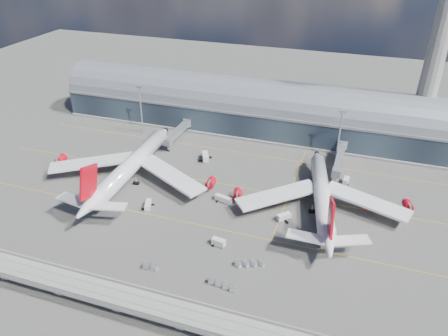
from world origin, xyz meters
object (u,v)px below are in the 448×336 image
(floodlight_mast_right, at_px, (339,136))
(cargo_train_2, at_px, (250,264))
(service_truck_3, at_px, (284,217))
(control_tower, at_px, (439,42))
(service_truck_1, at_px, (219,242))
(service_truck_5, at_px, (205,157))
(airliner_right, at_px, (322,197))
(service_truck_0, at_px, (148,205))
(cargo_train_1, at_px, (222,285))
(service_truck_2, at_px, (223,199))
(airliner_left, at_px, (129,167))
(floodlight_mast_left, at_px, (141,109))
(service_truck_4, at_px, (346,181))
(cargo_train_0, at_px, (150,267))

(floodlight_mast_right, relative_size, cargo_train_2, 2.60)
(service_truck_3, bearing_deg, control_tower, 103.64)
(service_truck_1, relative_size, service_truck_5, 0.69)
(service_truck_3, bearing_deg, floodlight_mast_right, 120.32)
(airliner_right, distance_m, service_truck_5, 61.51)
(service_truck_0, distance_m, service_truck_3, 52.76)
(floodlight_mast_right, relative_size, cargo_train_1, 2.61)
(service_truck_2, height_order, cargo_train_2, service_truck_2)
(service_truck_3, xyz_separation_m, cargo_train_2, (-5.16, -28.28, -0.47))
(control_tower, distance_m, airliner_left, 145.11)
(floodlight_mast_left, xyz_separation_m, airliner_right, (98.68, -40.66, -7.72))
(airliner_right, relative_size, service_truck_4, 15.33)
(service_truck_0, bearing_deg, cargo_train_0, -80.23)
(service_truck_4, bearing_deg, control_tower, 65.18)
(control_tower, bearing_deg, floodlight_mast_left, -168.28)
(airliner_left, relative_size, service_truck_3, 14.83)
(control_tower, xyz_separation_m, floodlight_mast_left, (-135.00, -28.00, -38.00))
(control_tower, bearing_deg, service_truck_4, -122.29)
(airliner_left, bearing_deg, service_truck_0, -45.75)
(control_tower, distance_m, floodlight_mast_right, 58.76)
(service_truck_2, relative_size, service_truck_5, 1.01)
(service_truck_2, bearing_deg, floodlight_mast_left, 65.21)
(control_tower, xyz_separation_m, service_truck_2, (-73.79, -75.80, -50.29))
(floodlight_mast_left, distance_m, service_truck_5, 46.91)
(airliner_right, relative_size, service_truck_1, 14.25)
(airliner_right, bearing_deg, service_truck_1, -144.20)
(airliner_right, relative_size, service_truck_5, 9.77)
(airliner_right, bearing_deg, cargo_train_1, -125.61)
(service_truck_5, relative_size, cargo_train_0, 1.37)
(service_truck_0, xyz_separation_m, service_truck_1, (33.74, -12.63, 0.11))
(floodlight_mast_left, xyz_separation_m, airliner_left, (18.14, -45.46, -6.77))
(cargo_train_1, bearing_deg, floodlight_mast_left, 31.37)
(cargo_train_2, bearing_deg, floodlight_mast_right, 9.63)
(service_truck_1, bearing_deg, service_truck_0, 78.55)
(control_tower, bearing_deg, service_truck_2, -134.23)
(control_tower, xyz_separation_m, service_truck_3, (-48.51, -79.74, -50.29))
(floodlight_mast_right, height_order, service_truck_4, floodlight_mast_right)
(airliner_right, xyz_separation_m, service_truck_3, (-12.19, -11.07, -4.57))
(control_tower, bearing_deg, cargo_train_1, -116.25)
(service_truck_1, xyz_separation_m, service_truck_3, (18.18, 21.99, -0.04))
(airliner_right, height_order, service_truck_2, airliner_right)
(control_tower, height_order, service_truck_4, control_tower)
(floodlight_mast_right, relative_size, service_truck_2, 3.47)
(airliner_right, height_order, cargo_train_1, airliner_right)
(floodlight_mast_left, distance_m, cargo_train_0, 106.15)
(service_truck_1, height_order, service_truck_3, service_truck_1)
(floodlight_mast_right, xyz_separation_m, service_truck_5, (-58.12, -17.44, -11.94))
(cargo_train_2, bearing_deg, airliner_left, 84.10)
(cargo_train_0, bearing_deg, airliner_right, -39.61)
(control_tower, distance_m, service_truck_4, 73.73)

